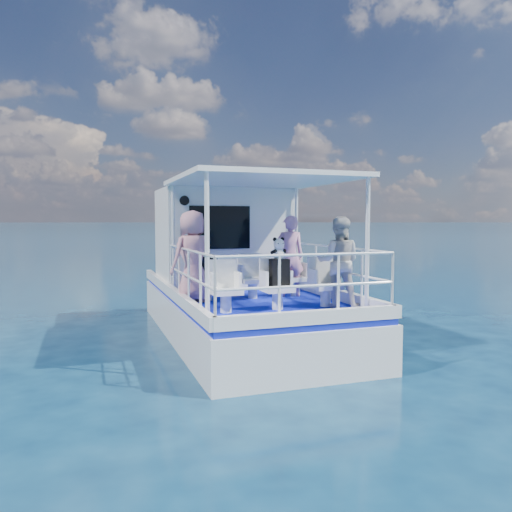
{
  "coord_description": "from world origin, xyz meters",
  "views": [
    {
      "loc": [
        -3.06,
        -8.83,
        2.38
      ],
      "look_at": [
        -0.14,
        -0.4,
        1.76
      ],
      "focal_mm": 35.0,
      "sensor_mm": 36.0,
      "label": 1
    }
  ],
  "objects": [
    {
      "name": "ground",
      "position": [
        0.0,
        0.0,
        0.0
      ],
      "size": [
        2000.0,
        2000.0,
        0.0
      ],
      "primitive_type": "plane",
      "color": "#08243F",
      "rests_on": "ground"
    },
    {
      "name": "hull",
      "position": [
        0.0,
        1.0,
        0.0
      ],
      "size": [
        3.0,
        7.0,
        1.6
      ],
      "primitive_type": "cube",
      "color": "white",
      "rests_on": "ground"
    },
    {
      "name": "deck",
      "position": [
        0.0,
        1.0,
        0.85
      ],
      "size": [
        2.9,
        6.9,
        0.1
      ],
      "primitive_type": "cube",
      "color": "#091287",
      "rests_on": "hull"
    },
    {
      "name": "cabin",
      "position": [
        0.0,
        2.3,
        2.0
      ],
      "size": [
        2.85,
        2.0,
        2.2
      ],
      "primitive_type": "cube",
      "color": "white",
      "rests_on": "deck"
    },
    {
      "name": "canopy",
      "position": [
        0.0,
        -0.2,
        3.14
      ],
      "size": [
        3.0,
        3.2,
        0.08
      ],
      "primitive_type": "cube",
      "color": "white",
      "rests_on": "cabin"
    },
    {
      "name": "canopy_posts",
      "position": [
        0.0,
        -0.25,
        2.0
      ],
      "size": [
        2.77,
        2.97,
        2.2
      ],
      "color": "white",
      "rests_on": "deck"
    },
    {
      "name": "railings",
      "position": [
        0.0,
        -0.58,
        1.4
      ],
      "size": [
        2.84,
        3.59,
        1.0
      ],
      "primitive_type": null,
      "color": "white",
      "rests_on": "deck"
    },
    {
      "name": "seat_port_fwd",
      "position": [
        -0.9,
        0.2,
        1.09
      ],
      "size": [
        0.48,
        0.46,
        0.38
      ],
      "primitive_type": "cube",
      "color": "white",
      "rests_on": "deck"
    },
    {
      "name": "seat_center_fwd",
      "position": [
        0.0,
        0.2,
        1.09
      ],
      "size": [
        0.48,
        0.46,
        0.38
      ],
      "primitive_type": "cube",
      "color": "white",
      "rests_on": "deck"
    },
    {
      "name": "seat_stbd_fwd",
      "position": [
        0.9,
        0.2,
        1.09
      ],
      "size": [
        0.48,
        0.46,
        0.38
      ],
      "primitive_type": "cube",
      "color": "white",
      "rests_on": "deck"
    },
    {
      "name": "seat_port_aft",
      "position": [
        -0.9,
        -1.1,
        1.09
      ],
      "size": [
        0.48,
        0.46,
        0.38
      ],
      "primitive_type": "cube",
      "color": "white",
      "rests_on": "deck"
    },
    {
      "name": "seat_center_aft",
      "position": [
        0.0,
        -1.1,
        1.09
      ],
      "size": [
        0.48,
        0.46,
        0.38
      ],
      "primitive_type": "cube",
      "color": "white",
      "rests_on": "deck"
    },
    {
      "name": "seat_stbd_aft",
      "position": [
        0.9,
        -1.1,
        1.09
      ],
      "size": [
        0.48,
        0.46,
        0.38
      ],
      "primitive_type": "cube",
      "color": "white",
      "rests_on": "deck"
    },
    {
      "name": "passenger_port_fwd",
      "position": [
        -1.2,
        0.05,
        1.74
      ],
      "size": [
        0.75,
        0.64,
        1.68
      ],
      "primitive_type": "imported",
      "rotation": [
        0.0,
        0.0,
        3.52
      ],
      "color": "#CF8693",
      "rests_on": "deck"
    },
    {
      "name": "passenger_stbd_fwd",
      "position": [
        0.76,
        0.17,
        1.7
      ],
      "size": [
        0.63,
        0.46,
        1.59
      ],
      "primitive_type": "imported",
      "rotation": [
        0.0,
        0.0,
        3.0
      ],
      "color": "pink",
      "rests_on": "deck"
    },
    {
      "name": "passenger_stbd_aft",
      "position": [
        1.09,
        -1.22,
        1.68
      ],
      "size": [
        0.95,
        0.89,
        1.56
      ],
      "primitive_type": "imported",
      "rotation": [
        0.0,
        0.0,
        2.61
      ],
      "color": "silver",
      "rests_on": "deck"
    },
    {
      "name": "backpack_port",
      "position": [
        -0.89,
        0.17,
        1.5
      ],
      "size": [
        0.33,
        0.19,
        0.44
      ],
      "primitive_type": "cube",
      "color": "black",
      "rests_on": "seat_port_fwd"
    },
    {
      "name": "backpack_center",
      "position": [
        0.03,
        -1.11,
        1.51
      ],
      "size": [
        0.31,
        0.18,
        0.47
      ],
      "primitive_type": "cube",
      "color": "black",
      "rests_on": "seat_center_aft"
    },
    {
      "name": "compact_camera",
      "position": [
        -0.89,
        0.19,
        1.75
      ],
      "size": [
        0.1,
        0.06,
        0.06
      ],
      "primitive_type": "cube",
      "color": "black",
      "rests_on": "backpack_port"
    },
    {
      "name": "panda",
      "position": [
        0.02,
        -1.1,
        1.93
      ],
      "size": [
        0.23,
        0.19,
        0.36
      ],
      "primitive_type": null,
      "color": "white",
      "rests_on": "backpack_center"
    }
  ]
}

